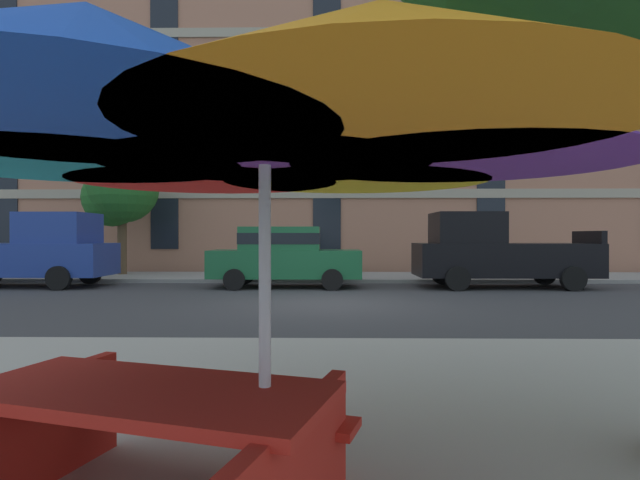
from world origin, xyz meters
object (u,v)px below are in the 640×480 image
object	(u,v)px
pickup_black	(496,253)
sedan_green	(284,255)
patio_umbrella	(265,121)
picnic_table	(146,445)
pickup_blue	(31,252)
street_tree_left	(119,192)

from	to	relation	value
pickup_black	sedan_green	bearing A→B (deg)	-180.00
patio_umbrella	picnic_table	world-z (taller)	patio_umbrella
pickup_blue	sedan_green	xyz separation A→B (m)	(7.56, -0.00, -0.08)
patio_umbrella	picnic_table	distance (m)	1.68
pickup_blue	sedan_green	size ratio (longest dim) A/B	1.16
pickup_black	patio_umbrella	xyz separation A→B (m)	(-5.20, -12.70, 1.04)
pickup_blue	pickup_black	size ratio (longest dim) A/B	1.00
sedan_green	patio_umbrella	bearing A→B (deg)	-85.44
sedan_green	picnic_table	distance (m)	12.74
pickup_blue	sedan_green	bearing A→B (deg)	-0.00
sedan_green	street_tree_left	xyz separation A→B (m)	(-6.28, 3.37, 2.16)
patio_umbrella	pickup_blue	bearing A→B (deg)	124.00
pickup_black	street_tree_left	world-z (taller)	street_tree_left
sedan_green	pickup_black	xyz separation A→B (m)	(6.22, 0.00, 0.08)
sedan_green	patio_umbrella	world-z (taller)	patio_umbrella
pickup_black	picnic_table	bearing A→B (deg)	-114.43
pickup_blue	street_tree_left	size ratio (longest dim) A/B	1.13
pickup_blue	pickup_black	distance (m)	13.77
pickup_black	street_tree_left	distance (m)	13.11
pickup_blue	patio_umbrella	distance (m)	15.36
sedan_green	picnic_table	world-z (taller)	sedan_green
pickup_blue	street_tree_left	xyz separation A→B (m)	(1.28, 3.37, 2.08)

